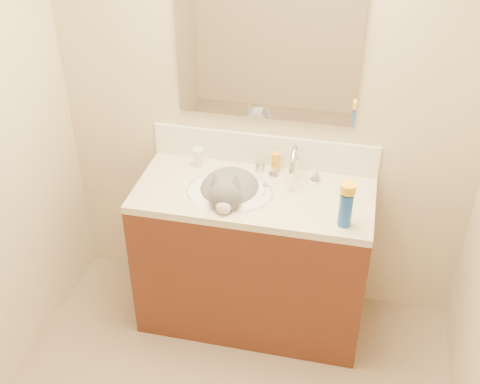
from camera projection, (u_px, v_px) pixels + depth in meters
The scene contains 16 objects.
room_shell at pixel (194, 195), 1.87m from camera, with size 2.24×2.54×2.52m.
vanity_cabinet at pixel (253, 260), 3.26m from camera, with size 1.20×0.55×0.82m, color #522515.
counter_slab at pixel (254, 195), 3.02m from camera, with size 1.20×0.55×0.04m, color beige.
basin at pixel (229, 203), 3.05m from camera, with size 0.45×0.36×0.14m, color white.
faucet at pixel (294, 167), 3.04m from camera, with size 0.28×0.20×0.21m.
cat at pixel (229, 194), 3.03m from camera, with size 0.39×0.46×0.34m.
backsplash at pixel (264, 150), 3.17m from camera, with size 1.20×0.02×0.18m, color white.
mirror at pixel (267, 42), 2.84m from camera, with size 0.90×0.02×0.80m, color white.
pill_bottle at pixel (198, 157), 3.19m from camera, with size 0.05×0.05×0.10m, color silver.
pill_label at pixel (198, 158), 3.19m from camera, with size 0.05×0.05×0.04m, color #E35925.
silver_jar at pixel (260, 166), 3.15m from camera, with size 0.05×0.05×0.06m, color #B7B7BC.
amber_bottle at pixel (276, 162), 3.14m from camera, with size 0.04×0.04×0.11m, color orange.
toothbrush at pixel (265, 186), 3.04m from camera, with size 0.02×0.15×0.01m, color silver.
toothbrush_head at pixel (265, 185), 3.04m from camera, with size 0.02×0.03×0.02m, color #637AD2.
spray_can at pixel (345, 210), 2.74m from camera, with size 0.06×0.06×0.17m, color blue.
spray_cap at pixel (348, 188), 2.67m from camera, with size 0.07×0.07×0.04m, color yellow.
Camera 1 is at (0.48, -1.47, 2.55)m, focal length 45.00 mm.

